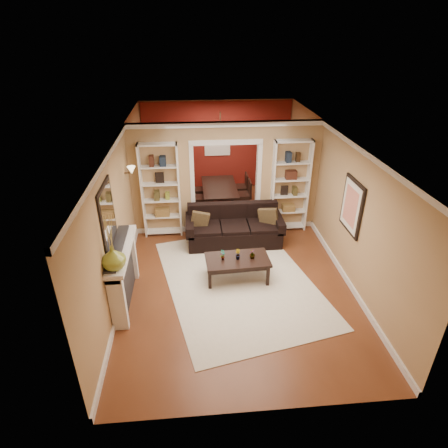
{
  "coord_description": "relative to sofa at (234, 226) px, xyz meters",
  "views": [
    {
      "loc": [
        -0.79,
        -7.21,
        4.6
      ],
      "look_at": [
        -0.22,
        -0.8,
        1.17
      ],
      "focal_mm": 30.0,
      "sensor_mm": 36.0,
      "label": 1
    }
  ],
  "objects": [
    {
      "name": "dining_window",
      "position": [
        -0.13,
        3.48,
        1.11
      ],
      "size": [
        0.78,
        0.03,
        0.98
      ],
      "primitive_type": "cube",
      "color": "#8CA5CC",
      "rests_on": "wall_back"
    },
    {
      "name": "plant_right",
      "position": [
        0.2,
        -1.45,
        0.14
      ],
      "size": [
        0.15,
        0.15,
        0.2
      ],
      "primitive_type": "imported",
      "rotation": [
        0.0,
        0.0,
        4.22
      ],
      "color": "#336626",
      "rests_on": "coffee_table"
    },
    {
      "name": "plant_center",
      "position": [
        -0.1,
        -1.45,
        0.14
      ],
      "size": [
        0.13,
        0.14,
        0.21
      ],
      "primitive_type": "imported",
      "rotation": [
        0.0,
        0.0,
        1.91
      ],
      "color": "#336626",
      "rests_on": "coffee_table"
    },
    {
      "name": "bookshelf_left",
      "position": [
        -1.68,
        0.58,
        0.71
      ],
      "size": [
        0.9,
        0.3,
        2.3
      ],
      "primitive_type": "cube",
      "color": "white",
      "rests_on": "floor"
    },
    {
      "name": "wall_back",
      "position": [
        -0.13,
        3.55,
        0.91
      ],
      "size": [
        8.0,
        0.0,
        8.0
      ],
      "primitive_type": "plane",
      "rotation": [
        1.57,
        0.0,
        0.0
      ],
      "color": "tan",
      "rests_on": "ground"
    },
    {
      "name": "red_back_panel",
      "position": [
        -0.13,
        3.52,
        0.88
      ],
      "size": [
        4.44,
        0.04,
        2.64
      ],
      "primitive_type": "cube",
      "color": "maroon",
      "rests_on": "floor"
    },
    {
      "name": "coffee_table",
      "position": [
        -0.1,
        -1.45,
        -0.2
      ],
      "size": [
        1.3,
        0.76,
        0.48
      ],
      "primitive_type": "cube",
      "rotation": [
        0.0,
        0.0,
        0.06
      ],
      "color": "black",
      "rests_on": "floor"
    },
    {
      "name": "dining_chair_se",
      "position": [
        0.4,
        2.4,
        -0.02
      ],
      "size": [
        0.43,
        0.43,
        0.85
      ],
      "primitive_type": "cube",
      "rotation": [
        0.0,
        0.0,
        -1.6
      ],
      "color": "black",
      "rests_on": "floor"
    },
    {
      "name": "mirror",
      "position": [
        -2.36,
        -1.95,
        1.36
      ],
      "size": [
        0.03,
        0.95,
        1.1
      ],
      "primitive_type": "cube",
      "color": "silver",
      "rests_on": "wall_left"
    },
    {
      "name": "dining_chair_ne",
      "position": [
        0.4,
        1.8,
        -0.0
      ],
      "size": [
        0.57,
        0.57,
        0.88
      ],
      "primitive_type": "cube",
      "rotation": [
        0.0,
        0.0,
        -1.99
      ],
      "color": "black",
      "rests_on": "floor"
    },
    {
      "name": "wall_front",
      "position": [
        -0.13,
        -4.45,
        0.91
      ],
      "size": [
        8.0,
        0.0,
        8.0
      ],
      "primitive_type": "plane",
      "rotation": [
        -1.57,
        0.0,
        0.0
      ],
      "color": "tan",
      "rests_on": "ground"
    },
    {
      "name": "dining_table",
      "position": [
        -0.15,
        2.1,
        -0.14
      ],
      "size": [
        1.7,
        0.95,
        0.6
      ],
      "primitive_type": "imported",
      "rotation": [
        0.0,
        0.0,
        1.57
      ],
      "color": "black",
      "rests_on": "floor"
    },
    {
      "name": "chandelier",
      "position": [
        -0.13,
        2.25,
        1.58
      ],
      "size": [
        0.5,
        0.5,
        0.3
      ],
      "primitive_type": "cube",
      "color": "#3A2B1A",
      "rests_on": "ceiling"
    },
    {
      "name": "pillow_left",
      "position": [
        -0.8,
        -0.02,
        0.19
      ],
      "size": [
        0.41,
        0.12,
        0.4
      ],
      "primitive_type": "cube",
      "rotation": [
        0.0,
        0.0,
        -0.02
      ],
      "color": "brown",
      "rests_on": "sofa"
    },
    {
      "name": "area_rug",
      "position": [
        -0.08,
        -1.53,
        -0.43
      ],
      "size": [
        3.57,
        4.41,
        0.01
      ],
      "primitive_type": "cube",
      "rotation": [
        0.0,
        0.0,
        0.22
      ],
      "color": "silver",
      "rests_on": "floor"
    },
    {
      "name": "sofa",
      "position": [
        0.0,
        0.0,
        0.0
      ],
      "size": [
        2.26,
        0.98,
        0.88
      ],
      "primitive_type": "cube",
      "color": "black",
      "rests_on": "floor"
    },
    {
      "name": "bookshelf_right",
      "position": [
        1.42,
        0.58,
        0.71
      ],
      "size": [
        0.9,
        0.3,
        2.3
      ],
      "primitive_type": "cube",
      "color": "white",
      "rests_on": "floor"
    },
    {
      "name": "framed_art",
      "position": [
        2.08,
        -1.45,
        1.11
      ],
      "size": [
        0.04,
        0.85,
        1.05
      ],
      "primitive_type": "cube",
      "color": "black",
      "rests_on": "wall_right"
    },
    {
      "name": "pillow_right",
      "position": [
        0.8,
        -0.02,
        0.21
      ],
      "size": [
        0.45,
        0.32,
        0.44
      ],
      "primitive_type": "cube",
      "rotation": [
        0.0,
        0.0,
        -0.49
      ],
      "color": "brown",
      "rests_on": "sofa"
    },
    {
      "name": "wall_left",
      "position": [
        -2.38,
        -0.45,
        0.91
      ],
      "size": [
        0.0,
        8.0,
        8.0
      ],
      "primitive_type": "plane",
      "rotation": [
        1.57,
        0.0,
        1.57
      ],
      "color": "tan",
      "rests_on": "ground"
    },
    {
      "name": "dining_chair_sw",
      "position": [
        -0.7,
        2.4,
        -0.06
      ],
      "size": [
        0.45,
        0.45,
        0.77
      ],
      "primitive_type": "cube",
      "rotation": [
        0.0,
        0.0,
        1.79
      ],
      "color": "black",
      "rests_on": "floor"
    },
    {
      "name": "plant_left",
      "position": [
        -0.39,
        -1.45,
        0.15
      ],
      "size": [
        0.13,
        0.14,
        0.22
      ],
      "primitive_type": "imported",
      "rotation": [
        0.0,
        0.0,
        0.93
      ],
      "color": "#336626",
      "rests_on": "coffee_table"
    },
    {
      "name": "wall_sconce",
      "position": [
        -2.28,
        0.1,
        1.39
      ],
      "size": [
        0.18,
        0.18,
        0.22
      ],
      "primitive_type": "cube",
      "color": "#FFE0A5",
      "rests_on": "wall_left"
    },
    {
      "name": "partition_wall",
      "position": [
        -0.13,
        0.75,
        0.91
      ],
      "size": [
        4.5,
        0.15,
        2.7
      ],
      "primitive_type": "cube",
      "color": "tan",
      "rests_on": "floor"
    },
    {
      "name": "wall_right",
      "position": [
        2.12,
        -0.45,
        0.91
      ],
      "size": [
        0.0,
        8.0,
        8.0
      ],
      "primitive_type": "plane",
      "rotation": [
        1.57,
        0.0,
        -1.57
      ],
      "color": "tan",
      "rests_on": "ground"
    },
    {
      "name": "floor",
      "position": [
        -0.13,
        -0.45,
        -0.44
      ],
      "size": [
        8.0,
        8.0,
        0.0
      ],
      "primitive_type": "plane",
      "color": "brown",
      "rests_on": "ground"
    },
    {
      "name": "fireplace",
      "position": [
        -2.22,
        -1.95,
        0.14
      ],
      "size": [
        0.32,
        1.7,
        1.16
      ],
      "primitive_type": "cube",
      "color": "white",
      "rests_on": "floor"
    },
    {
      "name": "dining_chair_nw",
      "position": [
        -0.7,
        1.8,
        -0.04
      ],
      "size": [
        0.42,
        0.42,
        0.8
      ],
      "primitive_type": "cube",
      "rotation": [
        0.0,
        0.0,
        1.62
      ],
      "color": "black",
      "rests_on": "floor"
    },
    {
      "name": "ceiling",
      "position": [
        -0.13,
        -0.45,
        2.26
      ],
      "size": [
        8.0,
        8.0,
        0.0
      ],
      "primitive_type": "plane",
      "rotation": [
        3.14,
        0.0,
        0.0
      ],
      "color": "white",
      "rests_on": "ground"
    },
    {
      "name": "vase",
      "position": [
        -2.22,
        -2.57,
        0.92
      ],
      "size": [
        0.42,
        0.42,
        0.4
      ],
      "primitive_type": "imported",
      "rotation": [
        0.0,
        0.0,
        -0.09
      ],
      "color": "olive",
      "rests_on": "fireplace"
    }
  ]
}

